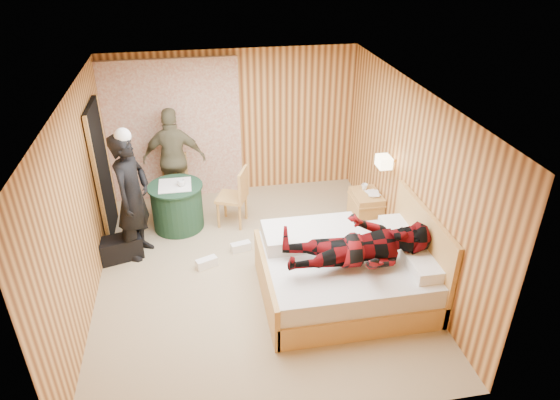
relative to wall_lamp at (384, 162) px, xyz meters
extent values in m
cube|color=tan|center=(-1.92, -0.45, -1.30)|extent=(4.20, 5.00, 0.01)
cube|color=silver|center=(-1.92, -0.45, 1.20)|extent=(4.20, 5.00, 0.01)
cube|color=#E8AA59|center=(-1.92, 2.05, -0.05)|extent=(4.20, 0.02, 2.50)
cube|color=#E8AA59|center=(-4.02, -0.45, -0.05)|extent=(0.02, 5.00, 2.50)
cube|color=#E8AA59|center=(0.18, -0.45, -0.05)|extent=(0.02, 5.00, 2.50)
cube|color=#F0E6D0|center=(-2.92, 1.98, -0.10)|extent=(2.20, 0.08, 2.40)
cube|color=black|center=(-3.98, 0.95, -0.28)|extent=(0.06, 0.90, 2.05)
cylinder|color=gold|center=(0.08, 0.00, 0.00)|extent=(0.18, 0.04, 0.04)
cube|color=#FFEDB2|center=(0.00, 0.00, 0.00)|extent=(0.18, 0.24, 0.16)
cube|color=#EAAF60|center=(-0.82, -1.17, -1.14)|extent=(2.10, 1.68, 0.32)
cube|color=white|center=(-0.82, -1.17, -0.85)|extent=(2.04, 1.62, 0.26)
cube|color=#EAAF60|center=(-1.88, -1.17, -1.01)|extent=(0.06, 1.68, 0.59)
cube|color=#EAAF60|center=(0.14, -1.17, -0.72)|extent=(0.06, 1.68, 1.16)
cube|color=white|center=(0.00, -1.57, -0.65)|extent=(0.40, 0.58, 0.15)
cube|color=white|center=(0.00, -0.77, -0.65)|extent=(0.40, 0.58, 0.15)
cube|color=white|center=(-1.19, -0.70, -0.63)|extent=(1.26, 0.63, 0.19)
cube|color=#EAAF60|center=(-0.04, 0.43, -1.01)|extent=(0.42, 0.57, 0.57)
cube|color=#EAAF60|center=(-0.04, 0.43, -0.83)|extent=(0.44, 0.59, 0.03)
cylinder|color=#1D3F29|center=(-2.96, 0.90, -0.94)|extent=(0.78, 0.78, 0.71)
cylinder|color=#1D3F29|center=(-2.96, 0.90, -0.58)|extent=(0.84, 0.84, 0.03)
cube|color=white|center=(-2.96, 0.90, -0.56)|extent=(0.64, 0.64, 0.01)
cube|color=#EAAF60|center=(-2.96, 1.49, -0.85)|extent=(0.45, 0.45, 0.05)
cube|color=#EAAF60|center=(-2.97, 1.68, -0.60)|extent=(0.42, 0.07, 0.46)
cylinder|color=#EAAF60|center=(-3.11, 1.30, -1.08)|extent=(0.04, 0.04, 0.43)
cylinder|color=#EAAF60|center=(-2.80, 1.67, -1.08)|extent=(0.04, 0.04, 0.43)
cube|color=#EAAF60|center=(-2.11, 0.85, -0.83)|extent=(0.57, 0.57, 0.05)
cube|color=#EAAF60|center=(-1.92, 0.78, -0.57)|extent=(0.20, 0.42, 0.48)
cylinder|color=#EAAF60|center=(-2.20, 1.08, -1.08)|extent=(0.04, 0.04, 0.45)
cylinder|color=#EAAF60|center=(-2.01, 0.62, -1.08)|extent=(0.04, 0.04, 0.45)
cube|color=black|center=(-3.77, 0.18, -1.13)|extent=(0.65, 0.46, 0.33)
cube|color=white|center=(-2.06, 0.06, -1.24)|extent=(0.31, 0.18, 0.13)
cube|color=white|center=(-2.58, -0.25, -1.23)|extent=(0.32, 0.22, 0.13)
imported|color=black|center=(-3.51, 0.26, -0.37)|extent=(0.68, 0.80, 1.86)
imported|color=#6A6447|center=(-2.96, 1.60, -0.44)|extent=(1.04, 0.51, 1.72)
imported|color=maroon|center=(-0.77, -1.37, -0.29)|extent=(0.86, 0.67, 1.77)
imported|color=white|center=(-0.04, 0.38, -0.72)|extent=(0.21, 0.25, 0.02)
imported|color=white|center=(-0.04, 0.38, -0.70)|extent=(0.22, 0.26, 0.02)
imported|color=white|center=(-0.04, 0.56, -0.68)|extent=(0.13, 0.13, 0.09)
imported|color=white|center=(-2.86, 0.85, -0.51)|extent=(0.13, 0.13, 0.10)
camera|label=1|loc=(-2.57, -6.03, 2.92)|focal=32.00mm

